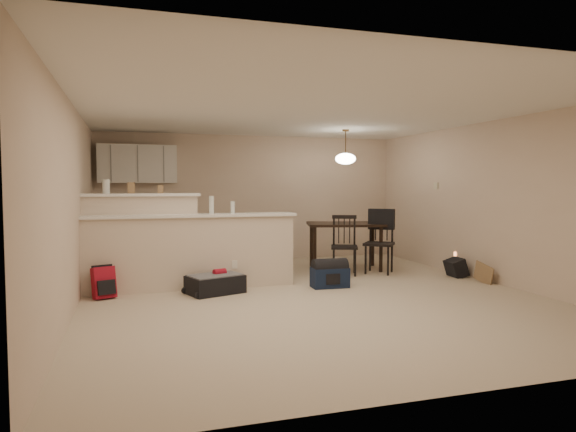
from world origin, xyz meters
name	(u,v)px	position (x,y,z in m)	size (l,w,h in m)	color
room	(310,204)	(0.00, 0.00, 1.25)	(7.00, 7.02, 2.50)	#C5B297
breakfast_bar	(173,247)	(-1.76, 0.98, 0.61)	(3.08, 0.58, 1.39)	beige
upper_cabinets	(137,164)	(-2.20, 3.32, 1.90)	(1.40, 0.34, 0.70)	white
kitchen_counter	(150,242)	(-2.00, 3.19, 0.45)	(1.80, 0.60, 0.90)	white
thermostat	(436,186)	(2.98, 1.55, 1.50)	(0.02, 0.12, 0.12)	beige
jar	(106,186)	(-2.66, 1.12, 1.49)	(0.10, 0.10, 0.20)	silver
cereal_box	(131,188)	(-2.33, 1.12, 1.47)	(0.10, 0.07, 0.16)	#906F4A
small_box	(160,189)	(-1.92, 1.12, 1.45)	(0.08, 0.06, 0.12)	#906F4A
bottle_a	(211,205)	(-1.21, 0.90, 1.22)	(0.07, 0.07, 0.26)	silver
bottle_b	(233,207)	(-0.90, 0.90, 1.18)	(0.06, 0.06, 0.18)	silver
dining_table	(345,229)	(1.34, 1.89, 0.73)	(1.51, 1.20, 0.83)	black
pendant_lamp	(345,158)	(1.34, 1.89, 1.99)	(0.36, 0.36, 0.62)	brown
dining_chair_near	(344,245)	(1.09, 1.35, 0.50)	(0.44, 0.42, 1.00)	black
dining_chair_far	(379,242)	(1.72, 1.31, 0.54)	(0.47, 0.45, 1.07)	black
suitcase	(215,284)	(-1.23, 0.49, 0.12)	(0.74, 0.48, 0.25)	black
red_backpack	(104,283)	(-2.70, 0.61, 0.21)	(0.28, 0.17, 0.42)	#A51224
navy_duffel	(330,277)	(0.46, 0.41, 0.15)	(0.54, 0.29, 0.29)	#111E38
black_daypack	(456,268)	(2.77, 0.61, 0.15)	(0.33, 0.23, 0.29)	black
cardboard_sheet	(484,273)	(2.85, 0.02, 0.15)	(0.39, 0.02, 0.30)	#906F4A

